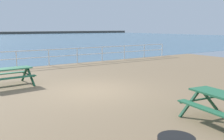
# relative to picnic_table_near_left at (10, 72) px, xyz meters

# --- Properties ---
(ground_plane) EXTENTS (30.00, 24.00, 0.20)m
(ground_plane) POSITION_rel_picnic_table_near_left_xyz_m (2.57, -2.79, -0.68)
(ground_plane) COLOR #846B4C
(seaward_railing) EXTENTS (23.07, 0.07, 1.08)m
(seaward_railing) POSITION_rel_picnic_table_near_left_xyz_m (2.57, 4.96, 0.17)
(seaward_railing) COLOR white
(seaward_railing) RESTS_ON ground
(picnic_table_near_left) EXTENTS (1.91, 1.67, 0.80)m
(picnic_table_near_left) POSITION_rel_picnic_table_near_left_xyz_m (0.00, 0.00, 0.00)
(picnic_table_near_left) COLOR #286B47
(picnic_table_near_left) RESTS_ON ground
(picnic_table_mid_centre) EXTENTS (1.73, 1.97, 0.80)m
(picnic_table_mid_centre) POSITION_rel_picnic_table_near_left_xyz_m (3.67, -7.75, 0.00)
(picnic_table_mid_centre) COLOR #286B47
(picnic_table_mid_centre) RESTS_ON ground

